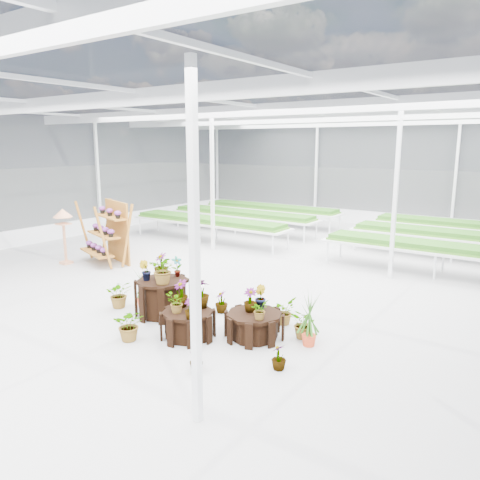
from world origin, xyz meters
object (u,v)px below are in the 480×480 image
Objects in this scene: plinth_tall at (163,298)px; bird_table at (64,236)px; plinth_low at (254,325)px; shelf_rack at (105,233)px; plinth_mid at (188,325)px.

bird_table reaches higher than plinth_tall.
shelf_rack is at bearing 162.39° from plinth_low.
bird_table is at bearing 164.88° from plinth_tall.
bird_table is (-0.89, -0.77, -0.09)m from shelf_rack.
shelf_rack is (-5.70, 2.83, 0.67)m from plinth_mid.
bird_table reaches higher than plinth_mid.
plinth_low is 0.64× the size of bird_table.
plinth_mid is 0.53× the size of shelf_rack.
plinth_mid reaches higher than plinth_low.
plinth_tall is at bearing -25.27° from bird_table.
shelf_rack is at bearing 30.67° from bird_table.
plinth_mid is at bearing -145.01° from plinth_low.
bird_table is (-7.60, 1.36, 0.59)m from plinth_low.
plinth_tall is at bearing -177.40° from plinth_low.
plinth_mid is 6.40m from shelf_rack.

